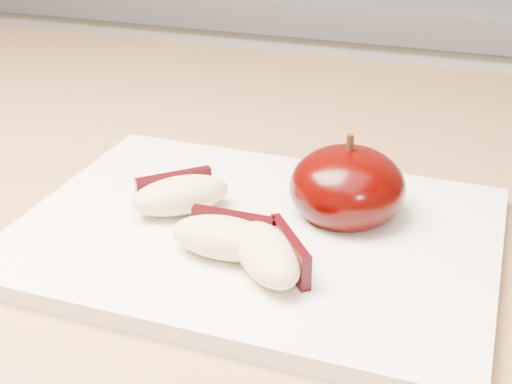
% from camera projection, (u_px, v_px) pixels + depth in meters
% --- Properties ---
extents(back_cabinet, '(2.40, 0.62, 0.94)m').
position_uv_depth(back_cabinet, '(402.00, 230.00, 1.32)').
color(back_cabinet, silver).
rests_on(back_cabinet, ground).
extents(cutting_board, '(0.30, 0.22, 0.01)m').
position_uv_depth(cutting_board, '(256.00, 235.00, 0.46)').
color(cutting_board, silver).
rests_on(cutting_board, island_counter).
extents(apple_half, '(0.10, 0.10, 0.06)m').
position_uv_depth(apple_half, '(347.00, 187.00, 0.46)').
color(apple_half, black).
rests_on(apple_half, cutting_board).
extents(apple_wedge_a, '(0.07, 0.07, 0.02)m').
position_uv_depth(apple_wedge_a, '(180.00, 194.00, 0.47)').
color(apple_wedge_a, beige).
rests_on(apple_wedge_a, cutting_board).
extents(apple_wedge_b, '(0.07, 0.03, 0.02)m').
position_uv_depth(apple_wedge_b, '(226.00, 237.00, 0.42)').
color(apple_wedge_b, beige).
rests_on(apple_wedge_b, cutting_board).
extents(apple_wedge_c, '(0.06, 0.07, 0.02)m').
position_uv_depth(apple_wedge_c, '(270.00, 253.00, 0.40)').
color(apple_wedge_c, beige).
rests_on(apple_wedge_c, cutting_board).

